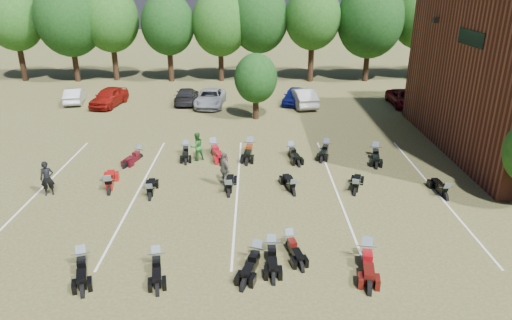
{
  "coord_description": "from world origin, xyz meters",
  "views": [
    {
      "loc": [
        -2.17,
        -17.97,
        10.02
      ],
      "look_at": [
        -2.05,
        4.0,
        1.2
      ],
      "focal_mm": 32.0,
      "sensor_mm": 36.0,
      "label": 1
    }
  ],
  "objects_px": {
    "person_green": "(197,146)",
    "motorcycle_14": "(140,158)",
    "person_black": "(47,179)",
    "motorcycle_7": "(109,193)",
    "motorcycle_3": "(271,256)",
    "car_4": "(294,96)",
    "car_0": "(109,97)",
    "person_grey": "(225,169)"
  },
  "relations": [
    {
      "from": "person_green",
      "to": "motorcycle_14",
      "type": "xyz_separation_m",
      "value": [
        -3.49,
        0.3,
        -0.86
      ]
    },
    {
      "from": "car_0",
      "to": "person_grey",
      "type": "distance_m",
      "value": 19.08
    },
    {
      "from": "person_green",
      "to": "motorcycle_3",
      "type": "bearing_deg",
      "value": 77.89
    },
    {
      "from": "person_black",
      "to": "motorcycle_3",
      "type": "distance_m",
      "value": 12.1
    },
    {
      "from": "person_green",
      "to": "person_grey",
      "type": "height_order",
      "value": "person_grey"
    },
    {
      "from": "car_4",
      "to": "person_green",
      "type": "height_order",
      "value": "person_green"
    },
    {
      "from": "car_4",
      "to": "motorcycle_14",
      "type": "bearing_deg",
      "value": -112.44
    },
    {
      "from": "motorcycle_14",
      "to": "motorcycle_3",
      "type": "bearing_deg",
      "value": -35.99
    },
    {
      "from": "person_green",
      "to": "motorcycle_7",
      "type": "relative_size",
      "value": 0.68
    },
    {
      "from": "motorcycle_7",
      "to": "motorcycle_14",
      "type": "height_order",
      "value": "motorcycle_7"
    },
    {
      "from": "car_4",
      "to": "motorcycle_3",
      "type": "relative_size",
      "value": 1.78
    },
    {
      "from": "person_grey",
      "to": "motorcycle_14",
      "type": "height_order",
      "value": "person_grey"
    },
    {
      "from": "motorcycle_3",
      "to": "car_0",
      "type": "bearing_deg",
      "value": 119.18
    },
    {
      "from": "car_4",
      "to": "person_grey",
      "type": "distance_m",
      "value": 17.28
    },
    {
      "from": "car_0",
      "to": "motorcycle_3",
      "type": "bearing_deg",
      "value": -49.67
    },
    {
      "from": "car_0",
      "to": "motorcycle_7",
      "type": "bearing_deg",
      "value": -63.29
    },
    {
      "from": "person_grey",
      "to": "motorcycle_14",
      "type": "xyz_separation_m",
      "value": [
        -5.32,
        3.88,
        -0.94
      ]
    },
    {
      "from": "person_grey",
      "to": "motorcycle_14",
      "type": "bearing_deg",
      "value": 25.21
    },
    {
      "from": "person_grey",
      "to": "motorcycle_3",
      "type": "xyz_separation_m",
      "value": [
        2.16,
        -6.39,
        -0.94
      ]
    },
    {
      "from": "motorcycle_14",
      "to": "person_black",
      "type": "bearing_deg",
      "value": -106.2
    },
    {
      "from": "car_4",
      "to": "person_black",
      "type": "xyz_separation_m",
      "value": [
        -13.59,
        -17.55,
        0.21
      ]
    },
    {
      "from": "motorcycle_3",
      "to": "motorcycle_14",
      "type": "xyz_separation_m",
      "value": [
        -7.48,
        10.28,
        0.0
      ]
    },
    {
      "from": "car_4",
      "to": "motorcycle_3",
      "type": "height_order",
      "value": "car_4"
    },
    {
      "from": "person_black",
      "to": "person_green",
      "type": "relative_size",
      "value": 1.02
    },
    {
      "from": "motorcycle_3",
      "to": "motorcycle_14",
      "type": "distance_m",
      "value": 12.71
    },
    {
      "from": "car_4",
      "to": "person_black",
      "type": "height_order",
      "value": "person_black"
    },
    {
      "from": "car_0",
      "to": "car_4",
      "type": "height_order",
      "value": "car_0"
    },
    {
      "from": "person_black",
      "to": "motorcycle_14",
      "type": "xyz_separation_m",
      "value": [
        3.31,
        4.88,
        -0.88
      ]
    },
    {
      "from": "motorcycle_3",
      "to": "motorcycle_14",
      "type": "relative_size",
      "value": 1.07
    },
    {
      "from": "person_black",
      "to": "motorcycle_14",
      "type": "relative_size",
      "value": 0.85
    },
    {
      "from": "motorcycle_3",
      "to": "motorcycle_7",
      "type": "height_order",
      "value": "motorcycle_7"
    },
    {
      "from": "car_4",
      "to": "motorcycle_14",
      "type": "xyz_separation_m",
      "value": [
        -10.28,
        -12.67,
        -0.67
      ]
    },
    {
      "from": "person_black",
      "to": "motorcycle_7",
      "type": "xyz_separation_m",
      "value": [
        2.87,
        0.21,
        -0.88
      ]
    },
    {
      "from": "car_4",
      "to": "person_green",
      "type": "relative_size",
      "value": 2.29
    },
    {
      "from": "car_0",
      "to": "car_4",
      "type": "distance_m",
      "value": 15.55
    },
    {
      "from": "motorcycle_3",
      "to": "motorcycle_7",
      "type": "distance_m",
      "value": 9.7
    },
    {
      "from": "car_4",
      "to": "person_grey",
      "type": "height_order",
      "value": "person_grey"
    },
    {
      "from": "motorcycle_7",
      "to": "car_4",
      "type": "bearing_deg",
      "value": -133.14
    },
    {
      "from": "car_4",
      "to": "person_black",
      "type": "distance_m",
      "value": 22.19
    },
    {
      "from": "person_black",
      "to": "motorcycle_3",
      "type": "height_order",
      "value": "person_black"
    },
    {
      "from": "person_grey",
      "to": "car_0",
      "type": "bearing_deg",
      "value": 5.01
    },
    {
      "from": "car_4",
      "to": "person_green",
      "type": "bearing_deg",
      "value": -101.03
    }
  ]
}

